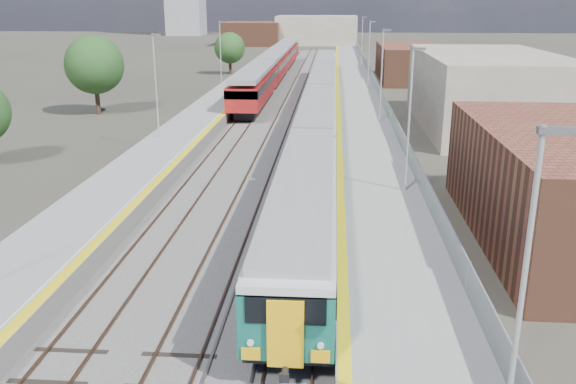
# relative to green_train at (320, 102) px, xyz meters

# --- Properties ---
(ground) EXTENTS (320.00, 320.00, 0.00)m
(ground) POSITION_rel_green_train_xyz_m (-1.50, 5.76, -2.17)
(ground) COLOR #47443A
(ground) RESTS_ON ground
(ballast_bed) EXTENTS (10.50, 155.00, 0.06)m
(ballast_bed) POSITION_rel_green_train_xyz_m (-3.75, 8.26, -2.14)
(ballast_bed) COLOR #565451
(ballast_bed) RESTS_ON ground
(tracks) EXTENTS (8.96, 160.00, 0.17)m
(tracks) POSITION_rel_green_train_xyz_m (-3.15, 9.93, -2.07)
(tracks) COLOR #4C3323
(tracks) RESTS_ON ground
(platform_right) EXTENTS (4.70, 155.00, 8.52)m
(platform_right) POSITION_rel_green_train_xyz_m (3.78, 8.25, -1.64)
(platform_right) COLOR slate
(platform_right) RESTS_ON ground
(platform_left) EXTENTS (4.30, 155.00, 8.52)m
(platform_left) POSITION_rel_green_train_xyz_m (-10.55, 8.25, -1.65)
(platform_left) COLOR slate
(platform_left) RESTS_ON ground
(buildings) EXTENTS (72.00, 185.50, 40.00)m
(buildings) POSITION_rel_green_train_xyz_m (-19.62, 94.35, 8.53)
(buildings) COLOR brown
(buildings) RESTS_ON ground
(green_train) EXTENTS (2.80, 78.03, 3.08)m
(green_train) POSITION_rel_green_train_xyz_m (0.00, 0.00, 0.00)
(green_train) COLOR black
(green_train) RESTS_ON ground
(red_train) EXTENTS (3.06, 61.90, 3.86)m
(red_train) POSITION_rel_green_train_xyz_m (-7.00, 30.46, 0.11)
(red_train) COLOR black
(red_train) RESTS_ON ground
(tree_b) EXTENTS (5.62, 5.62, 7.62)m
(tree_b) POSITION_rel_green_train_xyz_m (-21.91, 4.26, 2.62)
(tree_b) COLOR #382619
(tree_b) RESTS_ON ground
(tree_c) EXTENTS (4.58, 4.58, 6.21)m
(tree_c) POSITION_rel_green_train_xyz_m (-14.51, 38.64, 1.74)
(tree_c) COLOR #382619
(tree_c) RESTS_ON ground
(tree_d) EXTENTS (4.22, 4.22, 5.72)m
(tree_d) POSITION_rel_green_train_xyz_m (17.75, 16.81, 1.42)
(tree_d) COLOR #382619
(tree_d) RESTS_ON ground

